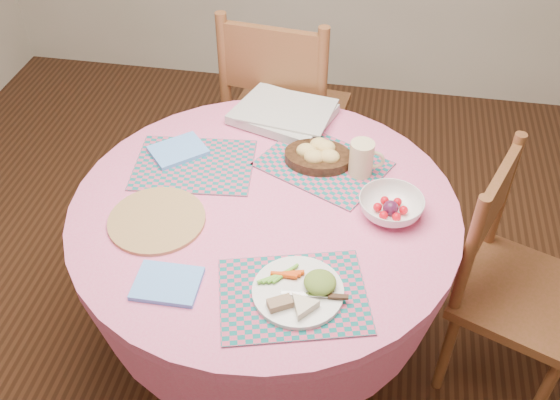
{
  "coord_description": "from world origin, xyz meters",
  "views": [
    {
      "loc": [
        0.31,
        -1.43,
        2.08
      ],
      "look_at": [
        0.05,
        0.0,
        0.78
      ],
      "focal_mm": 40.0,
      "sensor_mm": 36.0,
      "label": 1
    }
  ],
  "objects_px": {
    "chair_back": "(283,113)",
    "dinner_plate": "(300,291)",
    "dining_table": "(265,248)",
    "latte_mug": "(362,158)",
    "fruit_bowl": "(391,207)",
    "bread_bowl": "(318,154)",
    "wicker_trivet": "(157,220)",
    "chair_right": "(512,281)"
  },
  "relations": [
    {
      "from": "chair_back",
      "to": "dinner_plate",
      "type": "xyz_separation_m",
      "value": [
        0.25,
        -1.16,
        0.22
      ]
    },
    {
      "from": "dining_table",
      "to": "chair_back",
      "type": "height_order",
      "value": "chair_back"
    },
    {
      "from": "latte_mug",
      "to": "fruit_bowl",
      "type": "bearing_deg",
      "value": -59.66
    },
    {
      "from": "bread_bowl",
      "to": "fruit_bowl",
      "type": "bearing_deg",
      "value": -40.45
    },
    {
      "from": "dining_table",
      "to": "dinner_plate",
      "type": "distance_m",
      "value": 0.44
    },
    {
      "from": "wicker_trivet",
      "to": "bread_bowl",
      "type": "height_order",
      "value": "bread_bowl"
    },
    {
      "from": "chair_right",
      "to": "latte_mug",
      "type": "height_order",
      "value": "chair_right"
    },
    {
      "from": "bread_bowl",
      "to": "latte_mug",
      "type": "height_order",
      "value": "latte_mug"
    },
    {
      "from": "chair_back",
      "to": "fruit_bowl",
      "type": "height_order",
      "value": "chair_back"
    },
    {
      "from": "wicker_trivet",
      "to": "latte_mug",
      "type": "height_order",
      "value": "latte_mug"
    },
    {
      "from": "wicker_trivet",
      "to": "latte_mug",
      "type": "xyz_separation_m",
      "value": [
        0.6,
        0.34,
        0.06
      ]
    },
    {
      "from": "wicker_trivet",
      "to": "bread_bowl",
      "type": "xyz_separation_m",
      "value": [
        0.45,
        0.38,
        0.03
      ]
    },
    {
      "from": "fruit_bowl",
      "to": "chair_right",
      "type": "bearing_deg",
      "value": 4.14
    },
    {
      "from": "chair_right",
      "to": "dinner_plate",
      "type": "bearing_deg",
      "value": 143.32
    },
    {
      "from": "dinner_plate",
      "to": "chair_right",
      "type": "bearing_deg",
      "value": 31.63
    },
    {
      "from": "latte_mug",
      "to": "dinner_plate",
      "type": "bearing_deg",
      "value": -102.04
    },
    {
      "from": "chair_right",
      "to": "dinner_plate",
      "type": "xyz_separation_m",
      "value": [
        -0.66,
        -0.41,
        0.29
      ]
    },
    {
      "from": "dining_table",
      "to": "wicker_trivet",
      "type": "relative_size",
      "value": 4.13
    },
    {
      "from": "dinner_plate",
      "to": "latte_mug",
      "type": "height_order",
      "value": "latte_mug"
    },
    {
      "from": "dining_table",
      "to": "latte_mug",
      "type": "distance_m",
      "value": 0.44
    },
    {
      "from": "latte_mug",
      "to": "wicker_trivet",
      "type": "bearing_deg",
      "value": -150.36
    },
    {
      "from": "fruit_bowl",
      "to": "dinner_plate",
      "type": "bearing_deg",
      "value": -120.88
    },
    {
      "from": "dining_table",
      "to": "chair_right",
      "type": "distance_m",
      "value": 0.83
    },
    {
      "from": "latte_mug",
      "to": "fruit_bowl",
      "type": "xyz_separation_m",
      "value": [
        0.11,
        -0.18,
        -0.04
      ]
    },
    {
      "from": "chair_right",
      "to": "chair_back",
      "type": "bearing_deg",
      "value": 72.07
    },
    {
      "from": "dinner_plate",
      "to": "latte_mug",
      "type": "relative_size",
      "value": 2.1
    },
    {
      "from": "dining_table",
      "to": "wicker_trivet",
      "type": "distance_m",
      "value": 0.39
    },
    {
      "from": "bread_bowl",
      "to": "latte_mug",
      "type": "xyz_separation_m",
      "value": [
        0.15,
        -0.04,
        0.03
      ]
    },
    {
      "from": "wicker_trivet",
      "to": "fruit_bowl",
      "type": "bearing_deg",
      "value": 12.77
    },
    {
      "from": "chair_back",
      "to": "latte_mug",
      "type": "distance_m",
      "value": 0.76
    },
    {
      "from": "chair_back",
      "to": "fruit_bowl",
      "type": "distance_m",
      "value": 0.95
    },
    {
      "from": "dining_table",
      "to": "chair_right",
      "type": "height_order",
      "value": "chair_right"
    },
    {
      "from": "wicker_trivet",
      "to": "bread_bowl",
      "type": "distance_m",
      "value": 0.59
    },
    {
      "from": "dining_table",
      "to": "chair_back",
      "type": "relative_size",
      "value": 1.18
    },
    {
      "from": "chair_right",
      "to": "chair_back",
      "type": "height_order",
      "value": "chair_back"
    },
    {
      "from": "chair_right",
      "to": "latte_mug",
      "type": "relative_size",
      "value": 7.68
    },
    {
      "from": "chair_back",
      "to": "bread_bowl",
      "type": "bearing_deg",
      "value": 118.1
    },
    {
      "from": "dinner_plate",
      "to": "fruit_bowl",
      "type": "distance_m",
      "value": 0.44
    },
    {
      "from": "chair_back",
      "to": "chair_right",
      "type": "bearing_deg",
      "value": 147.18
    },
    {
      "from": "dining_table",
      "to": "dinner_plate",
      "type": "relative_size",
      "value": 4.88
    },
    {
      "from": "chair_right",
      "to": "chair_back",
      "type": "xyz_separation_m",
      "value": [
        -0.91,
        0.76,
        0.06
      ]
    },
    {
      "from": "chair_back",
      "to": "dinner_plate",
      "type": "relative_size",
      "value": 4.14
    }
  ]
}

